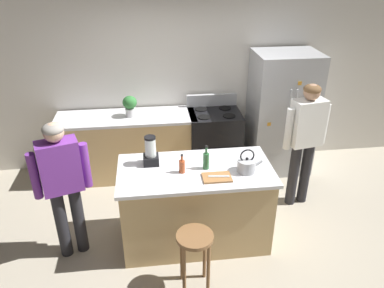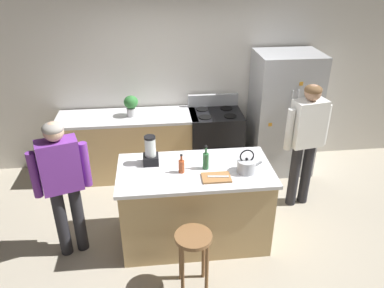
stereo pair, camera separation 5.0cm
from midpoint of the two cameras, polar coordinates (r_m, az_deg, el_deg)
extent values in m
plane|color=#B2A893|center=(4.62, 0.74, -14.04)|extent=(14.00, 14.00, 0.00)
cube|color=silver|center=(5.67, -1.60, 9.86)|extent=(8.00, 0.10, 2.70)
cube|color=tan|center=(4.33, 0.78, -9.48)|extent=(1.62, 0.80, 0.92)
cube|color=silver|center=(4.06, 0.82, -4.07)|extent=(1.68, 0.86, 0.04)
cube|color=tan|center=(5.64, -9.26, -0.44)|extent=(2.00, 0.64, 0.92)
cube|color=silver|center=(5.43, -9.64, 4.04)|extent=(2.00, 0.64, 0.04)
cube|color=#B7BABF|center=(5.72, 13.91, 4.48)|extent=(0.90, 0.70, 1.81)
cylinder|color=#B7BABF|center=(5.35, 14.87, 3.80)|extent=(0.02, 0.02, 0.82)
cylinder|color=#B7BABF|center=(5.38, 15.67, 3.83)|extent=(0.02, 0.02, 0.82)
cube|color=red|center=(5.50, 15.39, 1.47)|extent=(0.05, 0.01, 0.05)
cube|color=orange|center=(5.32, 12.10, 2.90)|extent=(0.05, 0.01, 0.05)
cube|color=red|center=(5.33, 17.50, 7.24)|extent=(0.05, 0.01, 0.05)
cube|color=orange|center=(5.24, 16.58, 8.79)|extent=(0.05, 0.01, 0.05)
cube|color=black|center=(5.66, 3.79, 0.26)|extent=(0.76, 0.64, 0.96)
cube|color=black|center=(5.41, 4.35, -1.76)|extent=(0.60, 0.01, 0.24)
cube|color=#B7BABF|center=(5.69, 3.48, 6.70)|extent=(0.76, 0.06, 0.18)
cylinder|color=black|center=(5.30, 2.30, 4.10)|extent=(0.18, 0.18, 0.01)
cylinder|color=black|center=(5.36, 6.12, 4.25)|extent=(0.18, 0.18, 0.01)
cylinder|color=black|center=(5.57, 1.85, 5.32)|extent=(0.18, 0.18, 0.01)
cylinder|color=black|center=(5.63, 5.50, 5.45)|extent=(0.18, 0.18, 0.01)
cylinder|color=#26262B|center=(4.40, -18.92, -11.26)|extent=(0.16, 0.16, 0.84)
cylinder|color=#26262B|center=(4.40, -16.58, -10.79)|extent=(0.16, 0.16, 0.84)
cube|color=#723399|center=(4.01, -19.17, -3.11)|extent=(0.45, 0.33, 0.56)
cylinder|color=#723399|center=(4.04, -22.55, -4.40)|extent=(0.11, 0.11, 0.51)
cylinder|color=#723399|center=(4.06, -15.59, -3.03)|extent=(0.11, 0.11, 0.51)
sphere|color=#D8AD8C|center=(3.84, -20.03, 1.79)|extent=(0.25, 0.25, 0.20)
ellipsoid|color=gray|center=(3.83, -20.11, 2.26)|extent=(0.26, 0.26, 0.12)
cylinder|color=#26262B|center=(5.19, 17.26, -4.31)|extent=(0.15, 0.15, 0.88)
cylinder|color=#26262B|center=(5.10, 15.55, -4.65)|extent=(0.15, 0.15, 0.88)
cube|color=white|center=(4.81, 17.56, 3.02)|extent=(0.43, 0.29, 0.59)
cylinder|color=white|center=(4.96, 19.90, 2.79)|extent=(0.10, 0.10, 0.53)
cylinder|color=white|center=(4.70, 14.92, 2.14)|extent=(0.10, 0.10, 0.53)
sphere|color=tan|center=(4.66, 18.25, 7.45)|extent=(0.23, 0.23, 0.20)
ellipsoid|color=brown|center=(4.65, 18.31, 7.85)|extent=(0.24, 0.24, 0.12)
cylinder|color=brown|center=(3.64, 0.62, -13.98)|extent=(0.36, 0.36, 0.04)
cylinder|color=brown|center=(3.78, -1.05, -19.11)|extent=(0.04, 0.04, 0.63)
cylinder|color=brown|center=(3.80, 2.66, -18.81)|extent=(0.04, 0.04, 0.63)
cylinder|color=brown|center=(3.95, -1.38, -16.65)|extent=(0.04, 0.04, 0.63)
cylinder|color=brown|center=(3.97, 2.13, -16.39)|extent=(0.04, 0.04, 0.63)
cylinder|color=silver|center=(5.40, -8.90, 4.86)|extent=(0.14, 0.14, 0.12)
ellipsoid|color=#337A38|center=(5.34, -9.02, 6.34)|extent=(0.20, 0.20, 0.18)
cube|color=black|center=(4.15, -5.93, -2.35)|extent=(0.17, 0.17, 0.10)
cylinder|color=silver|center=(4.08, -6.03, -0.48)|extent=(0.12, 0.12, 0.21)
cylinder|color=black|center=(4.03, -6.11, 0.99)|extent=(0.12, 0.12, 0.02)
cylinder|color=#B24C26|center=(3.96, -1.25, -3.45)|extent=(0.06, 0.06, 0.14)
cylinder|color=#B24C26|center=(3.91, -1.26, -2.19)|extent=(0.02, 0.02, 0.06)
cylinder|color=black|center=(3.89, -1.27, -1.71)|extent=(0.03, 0.03, 0.02)
cylinder|color=#2D6638|center=(4.02, 2.46, -2.60)|extent=(0.07, 0.07, 0.18)
cylinder|color=#2D6638|center=(3.96, 2.49, -0.98)|extent=(0.03, 0.03, 0.08)
cylinder|color=black|center=(3.94, 2.51, -0.38)|extent=(0.03, 0.03, 0.02)
cylinder|color=#B7BABF|center=(4.02, 8.61, -3.34)|extent=(0.20, 0.20, 0.14)
sphere|color=black|center=(3.97, 8.69, -2.28)|extent=(0.03, 0.03, 0.03)
cylinder|color=#B7BABF|center=(4.04, 10.42, -2.96)|extent=(0.09, 0.03, 0.08)
torus|color=black|center=(3.96, 8.73, -1.84)|extent=(0.16, 0.02, 0.16)
cube|color=#9E6B3D|center=(3.90, 4.09, -5.13)|extent=(0.30, 0.20, 0.02)
cube|color=#B7BABF|center=(3.89, 4.39, -4.95)|extent=(0.22, 0.06, 0.01)
camera|label=1|loc=(0.03, -89.66, 0.18)|focal=35.00mm
camera|label=2|loc=(0.03, 90.34, -0.18)|focal=35.00mm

